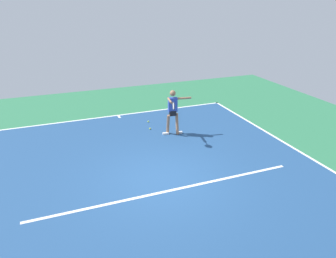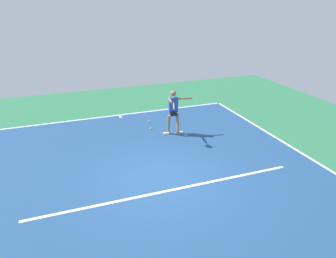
% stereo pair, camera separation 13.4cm
% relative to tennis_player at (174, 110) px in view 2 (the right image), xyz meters
% --- Properties ---
extents(ground_plane, '(20.81, 20.81, 0.00)m').
position_rel_tennis_player_xyz_m(ground_plane, '(1.52, 2.94, -1.02)').
color(ground_plane, '#2D754C').
extents(court_surface, '(10.24, 11.69, 0.00)m').
position_rel_tennis_player_xyz_m(court_surface, '(1.52, 2.94, -1.02)').
color(court_surface, navy).
rests_on(court_surface, ground_plane).
extents(court_line_baseline_near, '(10.24, 0.10, 0.01)m').
position_rel_tennis_player_xyz_m(court_line_baseline_near, '(1.52, -2.86, -1.01)').
color(court_line_baseline_near, white).
rests_on(court_line_baseline_near, ground_plane).
extents(court_line_sideline_left, '(0.10, 11.69, 0.01)m').
position_rel_tennis_player_xyz_m(court_line_sideline_left, '(-3.55, 2.94, -1.01)').
color(court_line_sideline_left, white).
rests_on(court_line_sideline_left, ground_plane).
extents(court_line_service, '(7.68, 0.10, 0.01)m').
position_rel_tennis_player_xyz_m(court_line_service, '(1.52, 3.60, -1.01)').
color(court_line_service, white).
rests_on(court_line_service, ground_plane).
extents(court_line_centre_mark, '(0.10, 0.30, 0.01)m').
position_rel_tennis_player_xyz_m(court_line_centre_mark, '(1.52, -2.66, -1.01)').
color(court_line_centre_mark, white).
rests_on(court_line_centre_mark, ground_plane).
extents(tennis_player, '(1.11, 1.19, 1.77)m').
position_rel_tennis_player_xyz_m(tennis_player, '(0.00, 0.00, 0.00)').
color(tennis_player, '#9E7051').
rests_on(tennis_player, ground_plane).
extents(tennis_ball_by_sideline, '(0.07, 0.07, 0.07)m').
position_rel_tennis_player_xyz_m(tennis_ball_by_sideline, '(0.68, -0.78, -0.98)').
color(tennis_ball_by_sideline, yellow).
rests_on(tennis_ball_by_sideline, ground_plane).
extents(tennis_ball_near_service_line, '(0.07, 0.07, 0.07)m').
position_rel_tennis_player_xyz_m(tennis_ball_near_service_line, '(0.51, -1.56, -0.98)').
color(tennis_ball_near_service_line, '#C6E53D').
rests_on(tennis_ball_near_service_line, ground_plane).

